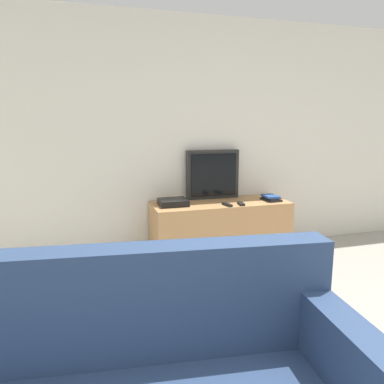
# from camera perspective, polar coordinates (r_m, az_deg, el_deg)

# --- Properties ---
(wall_back) EXTENTS (9.00, 0.06, 2.60)m
(wall_back) POSITION_cam_1_polar(r_m,az_deg,el_deg) (4.22, 0.21, 8.27)
(wall_back) COLOR silver
(wall_back) RESTS_ON ground_plane
(tv_stand) EXTENTS (1.49, 0.55, 0.61)m
(tv_stand) POSITION_cam_1_polar(r_m,az_deg,el_deg) (4.15, 4.30, -5.72)
(tv_stand) COLOR tan
(tv_stand) RESTS_ON ground_plane
(television) EXTENTS (0.61, 0.09, 0.55)m
(television) POSITION_cam_1_polar(r_m,az_deg,el_deg) (4.23, 3.15, 2.70)
(television) COLOR black
(television) RESTS_ON tv_stand
(book_stack) EXTENTS (0.18, 0.23, 0.06)m
(book_stack) POSITION_cam_1_polar(r_m,az_deg,el_deg) (4.24, 11.92, -0.90)
(book_stack) COLOR black
(book_stack) RESTS_ON tv_stand
(remote_on_stand) EXTENTS (0.07, 0.16, 0.02)m
(remote_on_stand) POSITION_cam_1_polar(r_m,az_deg,el_deg) (3.92, 5.38, -1.92)
(remote_on_stand) COLOR black
(remote_on_stand) RESTS_ON tv_stand
(remote_secondary) EXTENTS (0.07, 0.15, 0.02)m
(remote_secondary) POSITION_cam_1_polar(r_m,az_deg,el_deg) (3.98, 7.49, -1.76)
(remote_secondary) COLOR black
(remote_secondary) RESTS_ON tv_stand
(set_top_box) EXTENTS (0.29, 0.27, 0.06)m
(set_top_box) POSITION_cam_1_polar(r_m,az_deg,el_deg) (3.92, -2.92, -1.57)
(set_top_box) COLOR black
(set_top_box) RESTS_ON tv_stand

